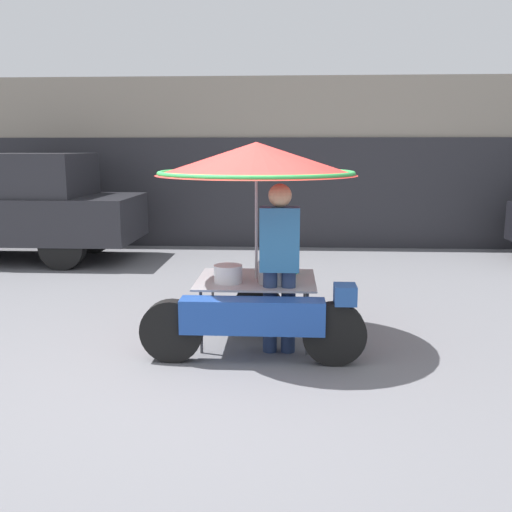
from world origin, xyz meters
name	(u,v)px	position (x,y,z in m)	size (l,w,h in m)	color
ground_plane	(209,370)	(0.00, 0.00, 0.00)	(36.00, 36.00, 0.00)	slate
shopfront_building	(256,163)	(0.00, 7.65, 1.68)	(28.00, 2.06, 3.39)	gray
vendor_motorcycle_cart	(257,186)	(0.39, 0.80, 1.62)	(2.12, 2.03, 2.06)	black
vendor_person	(280,259)	(0.63, 0.53, 0.94)	(0.38, 0.22, 1.67)	navy
pickup_truck	(0,209)	(-4.46, 5.02, 0.93)	(5.20, 1.83, 1.91)	black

